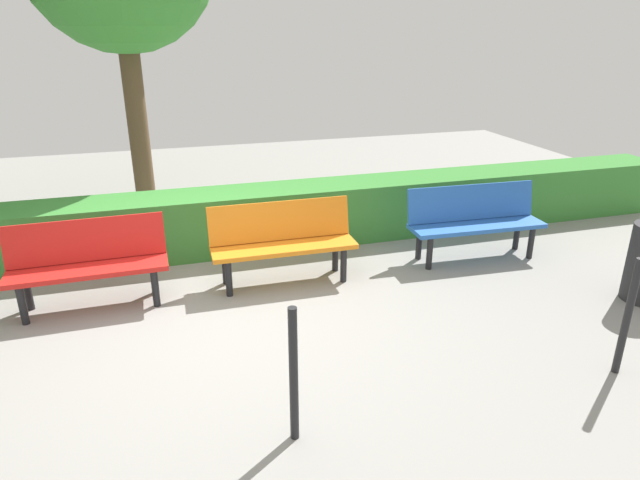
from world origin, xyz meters
name	(u,v)px	position (x,y,z in m)	size (l,w,h in m)	color
ground_plane	(214,315)	(0.00, 0.00, 0.00)	(16.00, 16.00, 0.00)	gray
bench_blue	(474,218)	(-3.16, -0.58, 0.48)	(1.63, 0.53, 0.86)	blue
bench_orange	(282,239)	(-0.83, -0.58, 0.48)	(1.55, 0.48, 0.86)	orange
bench_red	(88,260)	(1.12, -0.56, 0.48)	(1.50, 0.49, 0.86)	red
hedge_row	(273,217)	(-0.95, -1.65, 0.37)	(11.48, 0.68, 0.74)	#387F33
railing_post_near	(627,317)	(-3.02, 1.88, 0.50)	(0.06, 0.06, 1.00)	black
railing_post_mid	(294,376)	(-0.34, 1.88, 0.50)	(0.06, 0.06, 1.00)	black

